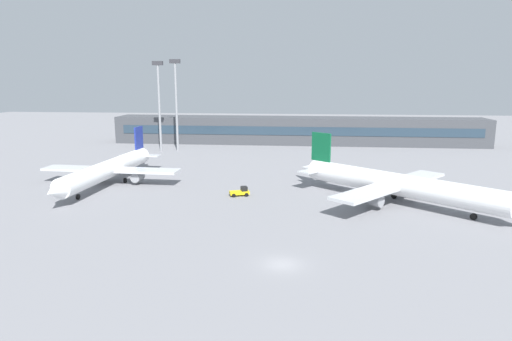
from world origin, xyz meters
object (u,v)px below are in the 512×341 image
at_px(floodlight_tower_east, 176,99).
at_px(airplane_near, 399,185).
at_px(baggage_tug_yellow, 241,192).
at_px(airplane_mid, 108,170).
at_px(floodlight_tower_west, 159,100).

bearing_deg(floodlight_tower_east, airplane_near, -44.93).
bearing_deg(airplane_near, baggage_tug_yellow, 175.12).
bearing_deg(airplane_mid, floodlight_tower_west, 94.15).
distance_m(airplane_mid, floodlight_tower_east, 48.05).
bearing_deg(airplane_mid, baggage_tug_yellow, -12.43).
distance_m(airplane_mid, baggage_tug_yellow, 29.22).
xyz_separation_m(airplane_mid, baggage_tug_yellow, (28.44, -6.27, -2.36)).
height_order(airplane_near, baggage_tug_yellow, airplane_near).
height_order(airplane_mid, floodlight_tower_east, floodlight_tower_east).
distance_m(floodlight_tower_west, floodlight_tower_east, 5.08).
height_order(baggage_tug_yellow, floodlight_tower_west, floodlight_tower_west).
distance_m(baggage_tug_yellow, floodlight_tower_west, 61.41).
xyz_separation_m(baggage_tug_yellow, floodlight_tower_east, (-27.02, 52.62, 14.93)).
bearing_deg(floodlight_tower_west, floodlight_tower_east, 24.13).
xyz_separation_m(airplane_mid, floodlight_tower_east, (1.42, 46.36, 12.57)).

